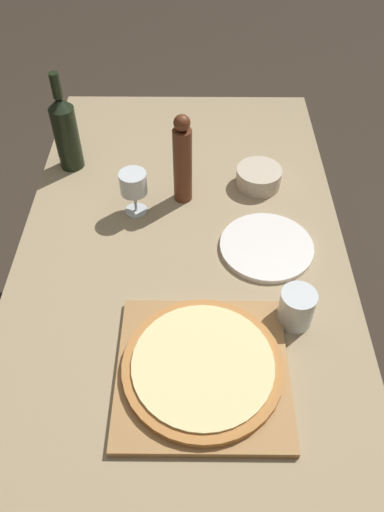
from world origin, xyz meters
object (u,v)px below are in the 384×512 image
Objects in this scene: wine_glass at (133,185)px; small_bowl at (259,177)px; pepper_mill at (184,161)px; wine_bottle at (66,131)px; pizza at (203,366)px.

wine_glass reaches higher than small_bowl.
pepper_mill reaches higher than wine_glass.
small_bowl is (0.58, -0.09, -0.10)m from wine_bottle.
pizza is 2.55× the size of wine_glass.
wine_glass is at bearing -44.43° from wine_bottle.
pepper_mill is 2.04× the size of small_bowl.
pepper_mill is 0.25m from small_bowl.
wine_bottle is 2.29× the size of small_bowl.
small_bowl is at bearing 15.50° from pepper_mill.
small_bowl is at bearing 74.98° from pizza.
pepper_mill is at bearing -23.42° from wine_bottle.
pizza is at bearing -60.98° from wine_bottle.
wine_glass is at bearing 109.90° from pizza.
small_bowl is (0.17, 0.64, -0.00)m from pizza.
small_bowl is (0.36, 0.12, -0.07)m from wine_glass.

